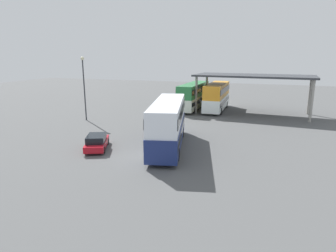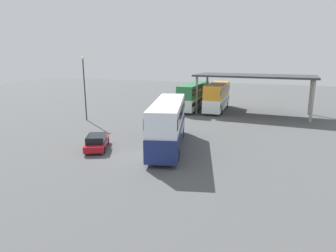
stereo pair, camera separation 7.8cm
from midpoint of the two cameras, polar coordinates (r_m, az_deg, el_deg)
ground_plane at (r=24.69m, az=-4.42°, el=-5.95°), size 140.00×140.00×0.00m
double_decker_main at (r=26.48m, az=-0.08°, el=0.72°), size 5.08×11.53×4.27m
parked_hatchback at (r=27.06m, az=-13.87°, el=-3.05°), size 3.19×4.42×1.35m
double_decker_near_canopy at (r=46.32m, az=4.99°, el=6.08°), size 2.59×11.13×4.02m
double_decker_mid_row at (r=45.45m, az=9.48°, el=5.88°), size 2.68×10.21×4.13m
depot_canopy at (r=43.56m, az=16.38°, el=9.09°), size 16.80×7.80×5.60m
lamppost_tall at (r=39.07m, az=-16.23°, el=8.45°), size 0.44×0.44×8.13m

